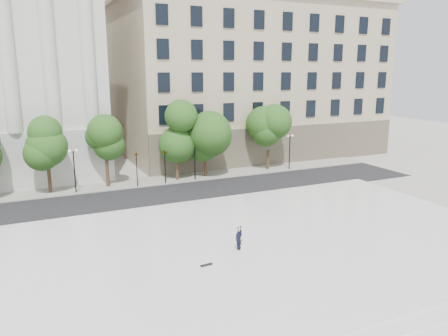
{
  "coord_description": "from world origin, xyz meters",
  "views": [
    {
      "loc": [
        -10.68,
        -21.7,
        11.99
      ],
      "look_at": [
        4.0,
        10.0,
        4.18
      ],
      "focal_mm": 35.0,
      "sensor_mm": 36.0,
      "label": 1
    }
  ],
  "objects_px": {
    "traffic_light_west": "(136,153)",
    "person_lying": "(239,246)",
    "traffic_light_east": "(165,151)",
    "skateboard": "(206,265)"
  },
  "relations": [
    {
      "from": "traffic_light_west",
      "to": "person_lying",
      "type": "relative_size",
      "value": 2.61
    },
    {
      "from": "traffic_light_west",
      "to": "traffic_light_east",
      "type": "height_order",
      "value": "traffic_light_east"
    },
    {
      "from": "skateboard",
      "to": "traffic_light_east",
      "type": "bearing_deg",
      "value": 73.85
    },
    {
      "from": "traffic_light_west",
      "to": "skateboard",
      "type": "bearing_deg",
      "value": -92.79
    },
    {
      "from": "traffic_light_west",
      "to": "person_lying",
      "type": "distance_m",
      "value": 20.28
    },
    {
      "from": "skateboard",
      "to": "person_lying",
      "type": "bearing_deg",
      "value": 19.71
    },
    {
      "from": "traffic_light_east",
      "to": "person_lying",
      "type": "xyz_separation_m",
      "value": [
        -1.21,
        -19.98,
        -3.01
      ]
    },
    {
      "from": "traffic_light_east",
      "to": "skateboard",
      "type": "height_order",
      "value": "traffic_light_east"
    },
    {
      "from": "traffic_light_east",
      "to": "skateboard",
      "type": "relative_size",
      "value": 5.48
    },
    {
      "from": "person_lying",
      "to": "skateboard",
      "type": "xyz_separation_m",
      "value": [
        -2.88,
        -1.34,
        -0.18
      ]
    }
  ]
}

